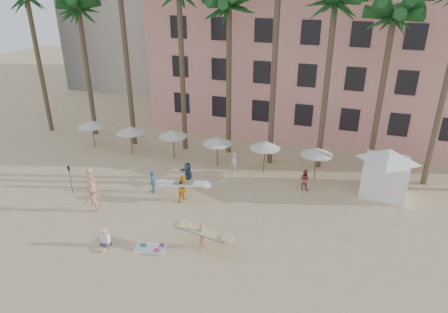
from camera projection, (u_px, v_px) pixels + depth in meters
ground at (160, 259)px, 22.33m from camera, size 120.00×120.00×0.00m
pink_hotel at (338, 48)px, 39.44m from camera, size 35.00×14.00×16.00m
umbrella_row at (194, 137)px, 33.03m from camera, size 22.50×2.70×2.73m
cabana at (386, 167)px, 28.33m from camera, size 4.89×4.89×3.50m
beach_towel at (151, 248)px, 23.21m from camera, size 1.98×1.38×0.14m
carrier_yellow at (203, 234)px, 22.92m from camera, size 3.13×1.02×1.58m
carrier_white at (184, 188)px, 27.75m from camera, size 3.22×1.34×1.93m
beachgoers at (170, 181)px, 28.98m from camera, size 15.93×9.36×1.87m
paddle at (70, 176)px, 28.49m from camera, size 0.18×0.04×2.23m
seated_man at (105, 241)px, 23.21m from camera, size 0.49×0.86×1.12m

